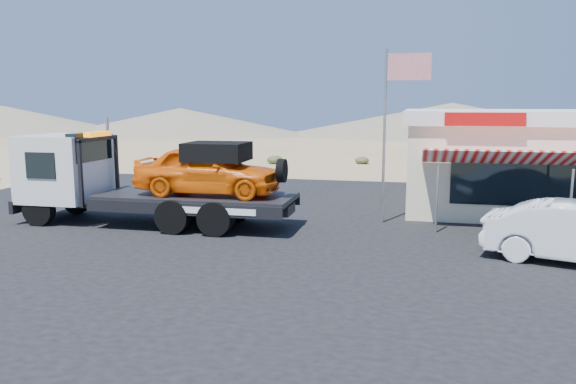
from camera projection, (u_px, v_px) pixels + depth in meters
The scene contains 7 objects.
ground at pixel (212, 247), 16.61m from camera, with size 120.00×120.00×0.00m, color #907752.
asphalt_lot at pixel (299, 228), 19.06m from camera, with size 32.00×24.00×0.02m, color black.
tow_truck at pixel (148, 176), 19.43m from camera, with size 9.58×2.84×3.20m.
jerky_store at pixel (535, 159), 22.62m from camera, with size 10.40×9.97×3.90m.
flagpole at pixel (392, 116), 19.26m from camera, with size 1.55×0.10×6.00m.
desert_scrub at pixel (52, 175), 30.48m from camera, with size 27.47×31.97×0.76m.
distant_hills at pixel (292, 121), 71.54m from camera, with size 126.00×48.00×4.20m.
Camera 1 is at (5.80, -15.23, 4.23)m, focal length 35.00 mm.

